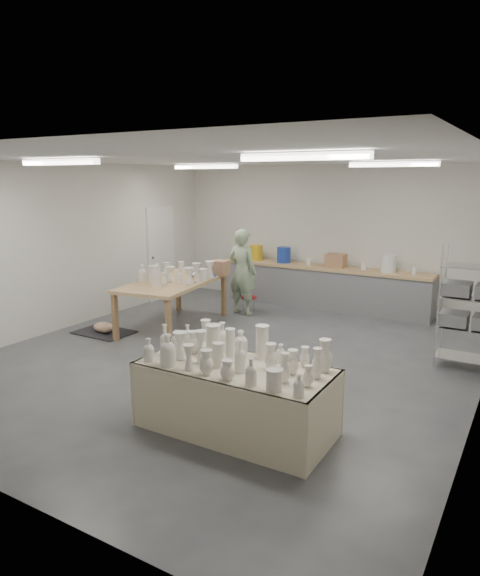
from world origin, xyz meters
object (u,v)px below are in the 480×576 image
Objects in this scene: drying_table at (235,394)px; potter at (242,272)px; red_stool at (249,298)px; work_table at (179,280)px.

potter is at bearing 119.18° from drying_table.
work_table is at bearing -108.12° from red_stool.
red_stool is (-2.44, 4.58, -0.15)m from drying_table.
red_stool is at bearing -86.40° from potter.
potter is at bearing 60.11° from work_table.
drying_table reaches higher than red_stool.
drying_table is 4.97m from potter.
drying_table is at bearing -62.00° from red_stool.
work_table is 1.43× the size of potter.
drying_table is 1.22× the size of potter.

